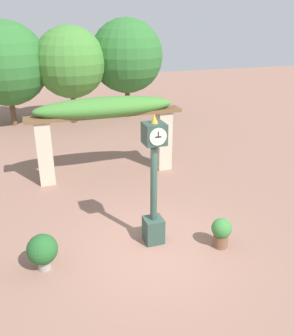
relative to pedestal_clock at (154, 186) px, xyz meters
The scene contains 6 objects.
ground_plane 1.58m from the pedestal_clock, 117.00° to the right, with size 60.00×60.00×0.00m, color #8E6656.
pedestal_clock is the anchor object (origin of this frame).
pergola 4.50m from the pedestal_clock, 91.75° to the left, with size 5.36×1.10×2.84m.
potted_plant_near_left 2.91m from the pedestal_clock, behind, with size 0.69×0.69×0.86m.
potted_plant_near_right 2.02m from the pedestal_clock, 26.46° to the right, with size 0.50×0.50×0.77m.
tree_line 12.49m from the pedestal_clock, 92.04° to the left, with size 10.31×4.43×5.36m.
Camera 1 is at (-2.48, -6.91, 5.21)m, focal length 38.00 mm.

